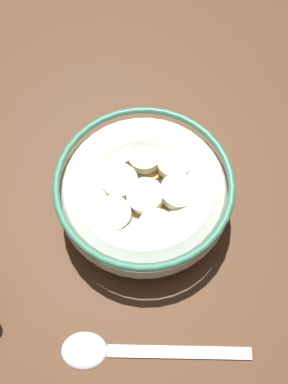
% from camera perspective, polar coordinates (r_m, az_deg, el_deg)
% --- Properties ---
extents(ground_plane, '(1.12, 1.12, 0.02)m').
position_cam_1_polar(ground_plane, '(0.44, 0.00, -2.24)').
color(ground_plane, '#472B19').
extents(cereal_bowl, '(0.16, 0.16, 0.05)m').
position_cam_1_polar(cereal_bowl, '(0.41, -0.02, -0.08)').
color(cereal_bowl, beige).
rests_on(cereal_bowl, ground_plane).
extents(spoon, '(0.15, 0.09, 0.01)m').
position_cam_1_polar(spoon, '(0.40, -3.82, -19.36)').
color(spoon, '#B7B7BC').
rests_on(spoon, ground_plane).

